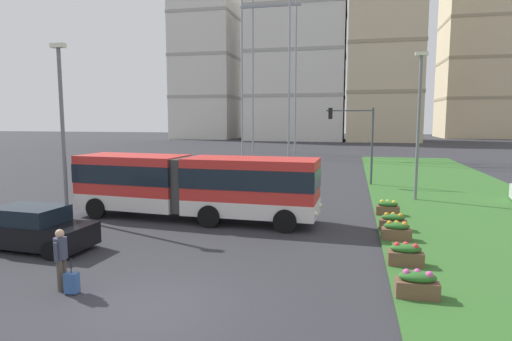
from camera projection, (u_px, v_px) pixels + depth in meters
The scene contains 19 objects.
ground_plane at pixel (154, 307), 10.90m from camera, with size 260.00×260.00×0.00m, color #2D2D33.
grass_median at pixel (499, 231), 18.17m from camera, with size 10.00×70.00×0.08m, color #336628.
articulated_bus at pixel (194, 185), 20.27m from camera, with size 11.97×3.36×3.00m.
car_black_sedan at pixel (33, 229), 15.73m from camera, with size 4.50×2.24×1.58m.
pedestrian_crossing at pixel (61, 255), 11.93m from camera, with size 0.36×0.58×1.74m.
rolling_suitcase at pixel (72, 283), 11.72m from camera, with size 0.38×0.28×0.97m.
flower_planter_0 at pixel (417, 284), 11.34m from camera, with size 1.10×0.56×0.74m.
flower_planter_1 at pixel (406, 254), 13.83m from camera, with size 1.10×0.56×0.74m.
flower_planter_2 at pixel (397, 231), 16.72m from camera, with size 1.10×0.56×0.74m.
flower_planter_3 at pixel (393, 222), 18.19m from camera, with size 1.10×0.56×0.74m.
flower_planter_4 at pixel (388, 208), 21.04m from camera, with size 1.10×0.56×0.74m.
traffic_light_far_right at pixel (357, 132), 30.63m from camera, with size 3.36×0.28×5.56m.
streetlight_left at pixel (62, 124), 20.10m from camera, with size 0.70×0.28×8.23m.
streetlight_median at pixel (419, 120), 24.53m from camera, with size 0.70×0.28×8.51m.
apartment_tower_west at pixel (209, 60), 104.66m from camera, with size 14.42×18.34×37.92m.
apartment_tower_westcentre at pixel (297, 56), 95.17m from camera, with size 21.30×16.10×37.24m.
apartment_tower_centre at pixel (384, 48), 90.31m from camera, with size 15.00×15.75×39.10m.
apartment_tower_eastcentre at pixel (479, 62), 106.14m from camera, with size 17.37×16.99×37.28m.
transmission_pylon at pixel (270, 31), 55.49m from camera, with size 9.00×6.24×29.38m.
Camera 1 is at (4.84, -9.57, 4.79)m, focal length 30.03 mm.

